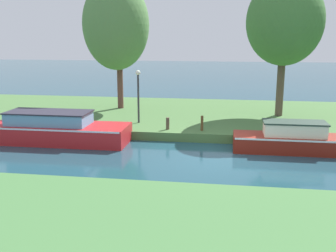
{
  "coord_description": "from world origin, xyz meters",
  "views": [
    {
      "loc": [
        0.33,
        -14.99,
        4.63
      ],
      "look_at": [
        -2.09,
        1.2,
        0.9
      ],
      "focal_mm": 42.35,
      "sensor_mm": 36.0,
      "label": 1
    }
  ],
  "objects": [
    {
      "name": "ground_plane",
      "position": [
        0.0,
        0.0,
        0.0
      ],
      "size": [
        120.0,
        120.0,
        0.0
      ],
      "primitive_type": "plane",
      "color": "#1E4350"
    },
    {
      "name": "riverbank_far",
      "position": [
        0.0,
        7.0,
        0.2
      ],
      "size": [
        72.0,
        10.0,
        0.4
      ],
      "primitive_type": "cube",
      "color": "#456D39",
      "rests_on": "ground_plane"
    },
    {
      "name": "red_barge",
      "position": [
        -7.07,
        1.2,
        0.58
      ],
      "size": [
        6.16,
        2.0,
        1.39
      ],
      "color": "red",
      "rests_on": "ground_plane"
    },
    {
      "name": "maroon_narrowboat",
      "position": [
        2.86,
        1.2,
        0.52
      ],
      "size": [
        4.25,
        1.43,
        1.26
      ],
      "color": "maroon",
      "rests_on": "ground_plane"
    },
    {
      "name": "willow_tree_left",
      "position": [
        -5.96,
        7.27,
        5.23
      ],
      "size": [
        3.74,
        3.73,
        7.38
      ],
      "color": "brown",
      "rests_on": "riverbank_far"
    },
    {
      "name": "willow_tree_centre",
      "position": [
        3.16,
        6.69,
        5.34
      ],
      "size": [
        3.93,
        4.45,
        7.22
      ],
      "color": "brown",
      "rests_on": "riverbank_far"
    },
    {
      "name": "lamp_post",
      "position": [
        -3.98,
        3.92,
        2.07
      ],
      "size": [
        0.24,
        0.24,
        2.61
      ],
      "color": "#333338",
      "rests_on": "riverbank_far"
    },
    {
      "name": "mooring_post_near",
      "position": [
        -0.74,
        2.67,
        0.74
      ],
      "size": [
        0.12,
        0.12,
        0.69
      ],
      "primitive_type": "cylinder",
      "color": "brown",
      "rests_on": "riverbank_far"
    },
    {
      "name": "mooring_post_far",
      "position": [
        -2.33,
        2.67,
        0.68
      ],
      "size": [
        0.16,
        0.16,
        0.55
      ],
      "primitive_type": "cylinder",
      "color": "#4B3B2F",
      "rests_on": "riverbank_far"
    }
  ]
}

